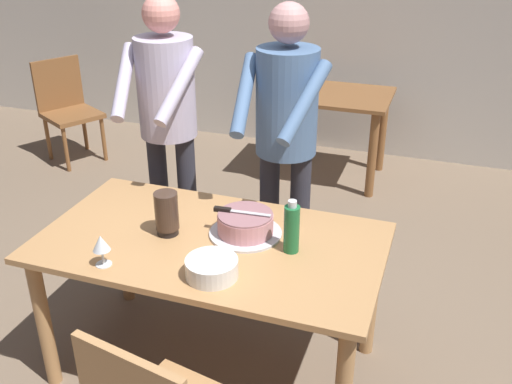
# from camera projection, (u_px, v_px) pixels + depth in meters

# --- Properties ---
(ground_plane) EXTENTS (14.00, 14.00, 0.00)m
(ground_plane) POSITION_uv_depth(u_px,v_px,m) (216.00, 364.00, 3.02)
(ground_plane) COLOR #7A6651
(back_wall) EXTENTS (10.00, 0.12, 2.70)m
(back_wall) POSITION_uv_depth(u_px,v_px,m) (350.00, 2.00, 5.10)
(back_wall) COLOR beige
(back_wall) RESTS_ON ground_plane
(main_dining_table) EXTENTS (1.58, 0.88, 0.75)m
(main_dining_table) POSITION_uv_depth(u_px,v_px,m) (211.00, 260.00, 2.74)
(main_dining_table) COLOR tan
(main_dining_table) RESTS_ON ground_plane
(cake_on_platter) EXTENTS (0.34, 0.34, 0.11)m
(cake_on_platter) POSITION_uv_depth(u_px,v_px,m) (245.00, 225.00, 2.71)
(cake_on_platter) COLOR silver
(cake_on_platter) RESTS_ON main_dining_table
(cake_knife) EXTENTS (0.27, 0.04, 0.02)m
(cake_knife) POSITION_uv_depth(u_px,v_px,m) (230.00, 211.00, 2.70)
(cake_knife) COLOR silver
(cake_knife) RESTS_ON cake_on_platter
(plate_stack) EXTENTS (0.22, 0.22, 0.08)m
(plate_stack) POSITION_uv_depth(u_px,v_px,m) (212.00, 268.00, 2.41)
(plate_stack) COLOR white
(plate_stack) RESTS_ON main_dining_table
(wine_glass_near) EXTENTS (0.08, 0.08, 0.14)m
(wine_glass_near) POSITION_uv_depth(u_px,v_px,m) (101.00, 244.00, 2.46)
(wine_glass_near) COLOR silver
(wine_glass_near) RESTS_ON main_dining_table
(water_bottle) EXTENTS (0.07, 0.07, 0.25)m
(water_bottle) POSITION_uv_depth(u_px,v_px,m) (292.00, 228.00, 2.55)
(water_bottle) COLOR #1E6B38
(water_bottle) RESTS_ON main_dining_table
(hurricane_lamp) EXTENTS (0.11, 0.11, 0.21)m
(hurricane_lamp) POSITION_uv_depth(u_px,v_px,m) (167.00, 213.00, 2.69)
(hurricane_lamp) COLOR black
(hurricane_lamp) RESTS_ON main_dining_table
(person_cutting_cake) EXTENTS (0.47, 0.56, 1.72)m
(person_cutting_cake) POSITION_uv_depth(u_px,v_px,m) (286.00, 130.00, 3.04)
(person_cutting_cake) COLOR #2D2D38
(person_cutting_cake) RESTS_ON ground_plane
(person_standing_beside) EXTENTS (0.47, 0.56, 1.72)m
(person_standing_beside) POSITION_uv_depth(u_px,v_px,m) (167.00, 114.00, 3.27)
(person_standing_beside) COLOR #2D2D38
(person_standing_beside) RESTS_ON ground_plane
(background_table) EXTENTS (1.00, 0.70, 0.74)m
(background_table) POSITION_uv_depth(u_px,v_px,m) (328.00, 112.00, 4.85)
(background_table) COLOR brown
(background_table) RESTS_ON ground_plane
(background_chair_1) EXTENTS (0.60, 0.60, 0.90)m
(background_chair_1) POSITION_uv_depth(u_px,v_px,m) (67.00, 106.00, 5.25)
(background_chair_1) COLOR brown
(background_chair_1) RESTS_ON ground_plane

